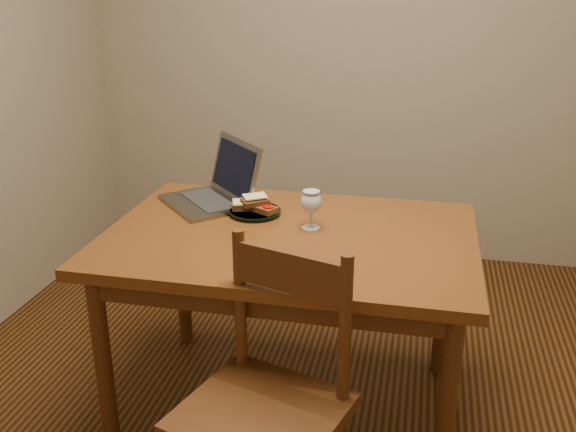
% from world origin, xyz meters
% --- Properties ---
extents(floor, '(3.20, 3.20, 0.02)m').
position_xyz_m(floor, '(0.00, 0.00, -0.01)').
color(floor, black).
rests_on(floor, ground).
extents(back_wall, '(3.20, 0.02, 2.60)m').
position_xyz_m(back_wall, '(0.00, 1.61, 1.30)').
color(back_wall, gray).
rests_on(back_wall, floor).
extents(front_wall, '(3.20, 0.02, 2.60)m').
position_xyz_m(front_wall, '(0.00, -1.61, 1.30)').
color(front_wall, gray).
rests_on(front_wall, floor).
extents(table, '(1.30, 0.90, 0.74)m').
position_xyz_m(table, '(-0.09, 0.01, 0.65)').
color(table, '#4C2B0C').
rests_on(table, floor).
extents(chair, '(0.53, 0.52, 0.46)m').
position_xyz_m(chair, '(-0.03, -0.58, 0.50)').
color(chair, '#45220E').
rests_on(chair, floor).
extents(plate, '(0.20, 0.20, 0.02)m').
position_xyz_m(plate, '(-0.26, 0.16, 0.75)').
color(plate, black).
rests_on(plate, table).
extents(sandwich_cheese, '(0.13, 0.10, 0.03)m').
position_xyz_m(sandwich_cheese, '(-0.29, 0.17, 0.77)').
color(sandwich_cheese, '#381E0C').
rests_on(sandwich_cheese, plate).
extents(sandwich_tomato, '(0.12, 0.10, 0.03)m').
position_xyz_m(sandwich_tomato, '(-0.22, 0.15, 0.77)').
color(sandwich_tomato, '#381E0C').
rests_on(sandwich_tomato, plate).
extents(sandwich_top, '(0.12, 0.11, 0.03)m').
position_xyz_m(sandwich_top, '(-0.26, 0.17, 0.80)').
color(sandwich_top, '#381E0C').
rests_on(sandwich_top, plate).
extents(milk_glass, '(0.08, 0.08, 0.15)m').
position_xyz_m(milk_glass, '(-0.02, 0.07, 0.81)').
color(milk_glass, white).
rests_on(milk_glass, table).
extents(laptop, '(0.46, 0.46, 0.24)m').
position_xyz_m(laptop, '(-0.44, 0.27, 0.80)').
color(laptop, slate).
rests_on(laptop, table).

